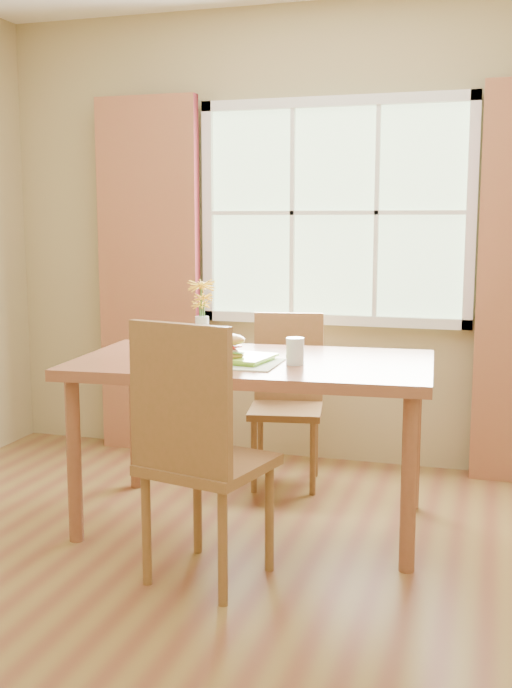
{
  "coord_description": "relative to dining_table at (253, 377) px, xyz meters",
  "views": [
    {
      "loc": [
        0.94,
        -2.83,
        1.46
      ],
      "look_at": [
        -0.12,
        0.69,
        0.89
      ],
      "focal_mm": 42.0,
      "sensor_mm": 36.0,
      "label": 1
    }
  ],
  "objects": [
    {
      "name": "plate",
      "position": [
        -0.03,
        -0.09,
        0.1
      ],
      "size": [
        0.31,
        0.31,
        0.01
      ],
      "primitive_type": "cube",
      "rotation": [
        0.0,
        0.0,
        -0.14
      ],
      "color": "#86C832",
      "rests_on": "placemat"
    },
    {
      "name": "chair_near",
      "position": [
        -0.02,
        -0.71,
        -0.14
      ],
      "size": [
        0.54,
        0.54,
        1.08
      ],
      "rotation": [
        0.0,
        0.0,
        -0.23
      ],
      "color": "brown",
      "rests_on": "room"
    },
    {
      "name": "placemat",
      "position": [
        -0.07,
        -0.14,
        0.09
      ],
      "size": [
        0.46,
        0.34,
        0.01
      ],
      "primitive_type": "cube",
      "rotation": [
        0.0,
        0.0,
        0.02
      ],
      "color": "silver",
      "rests_on": "dining_table"
    },
    {
      "name": "water_glass",
      "position": [
        0.22,
        -0.08,
        0.14
      ],
      "size": [
        0.08,
        0.08,
        0.12
      ],
      "color": "silver",
      "rests_on": "dining_table"
    },
    {
      "name": "croissant_sandwich",
      "position": [
        -0.08,
        -0.13,
        0.16
      ],
      "size": [
        0.17,
        0.13,
        0.12
      ],
      "rotation": [
        0.0,
        0.0,
        -0.13
      ],
      "color": "#D69349",
      "rests_on": "plate"
    },
    {
      "name": "room",
      "position": [
        0.15,
        -0.74,
        0.62
      ],
      "size": [
        4.24,
        3.84,
        2.74
      ],
      "color": "brown",
      "rests_on": "ground"
    },
    {
      "name": "chair_far",
      "position": [
        -0.01,
        0.69,
        -0.21
      ],
      "size": [
        0.45,
        0.45,
        0.94
      ],
      "rotation": [
        0.0,
        0.0,
        0.18
      ],
      "color": "brown",
      "rests_on": "room"
    },
    {
      "name": "dining_table",
      "position": [
        0.0,
        0.0,
        0.0
      ],
      "size": [
        1.72,
        1.05,
        0.81
      ],
      "rotation": [
        0.0,
        0.0,
        0.07
      ],
      "color": "brown",
      "rests_on": "room"
    },
    {
      "name": "window",
      "position": [
        0.15,
        1.13,
        0.77
      ],
      "size": [
        1.62,
        0.06,
        1.32
      ],
      "color": "#ABCF9C",
      "rests_on": "room"
    },
    {
      "name": "curtain_left",
      "position": [
        -1.0,
        1.04,
        0.37
      ],
      "size": [
        0.65,
        0.08,
        2.2
      ],
      "primitive_type": "cube",
      "color": "maroon",
      "rests_on": "room"
    },
    {
      "name": "flower_vase",
      "position": [
        -0.32,
        0.17,
        0.3
      ],
      "size": [
        0.14,
        0.14,
        0.36
      ],
      "color": "silver",
      "rests_on": "dining_table"
    }
  ]
}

